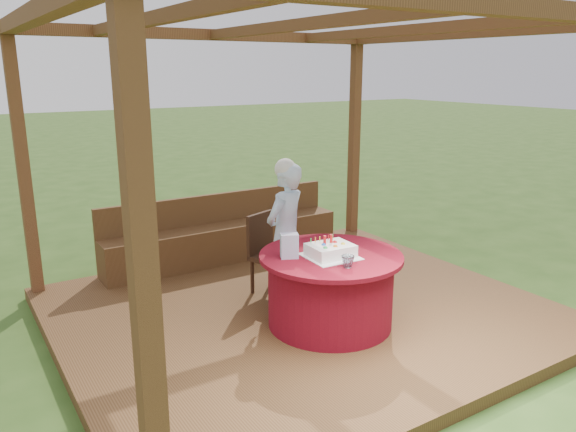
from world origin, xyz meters
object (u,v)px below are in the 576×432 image
object	(u,v)px
bench	(224,239)
drinking_glass	(348,261)
elderly_woman	(285,231)
gift_bag	(289,246)
birthday_cake	(331,250)
table	(330,289)
chair	(268,250)

from	to	relation	value
bench	drinking_glass	bearing A→B (deg)	-91.57
elderly_woman	gift_bag	size ratio (longest dim) A/B	6.66
bench	birthday_cake	bearing A→B (deg)	-90.73
table	elderly_woman	world-z (taller)	elderly_woman
birthday_cake	drinking_glass	xyz separation A→B (m)	(-0.04, -0.30, -0.01)
birthday_cake	chair	bearing A→B (deg)	91.58
table	birthday_cake	world-z (taller)	birthday_cake
elderly_woman	gift_bag	world-z (taller)	elderly_woman
bench	elderly_woman	xyz separation A→B (m)	(-0.02, -1.46, 0.46)
table	gift_bag	world-z (taller)	gift_bag
gift_bag	drinking_glass	world-z (taller)	gift_bag
elderly_woman	drinking_glass	world-z (taller)	elderly_woman
chair	birthday_cake	bearing A→B (deg)	-88.42
bench	elderly_woman	distance (m)	1.53
table	elderly_woman	bearing A→B (deg)	93.40
table	drinking_glass	xyz separation A→B (m)	(-0.09, -0.35, 0.38)
chair	elderly_woman	world-z (taller)	elderly_woman
gift_bag	elderly_woman	bearing A→B (deg)	85.26
elderly_woman	birthday_cake	bearing A→B (deg)	-90.39
birthday_cake	gift_bag	size ratio (longest dim) A/B	2.07
drinking_glass	chair	bearing A→B (deg)	89.52
birthday_cake	drinking_glass	bearing A→B (deg)	-97.78
bench	drinking_glass	world-z (taller)	bench
birthday_cake	bench	bearing A→B (deg)	89.27
chair	gift_bag	xyz separation A→B (m)	(-0.29, -0.89, 0.34)
table	drinking_glass	world-z (taller)	drinking_glass
chair	gift_bag	bearing A→B (deg)	-108.26
gift_bag	chair	bearing A→B (deg)	96.12
chair	drinking_glass	xyz separation A→B (m)	(-0.01, -1.35, 0.28)
gift_bag	drinking_glass	size ratio (longest dim) A/B	1.99
bench	elderly_woman	world-z (taller)	elderly_woman
elderly_woman	drinking_glass	size ratio (longest dim) A/B	13.23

